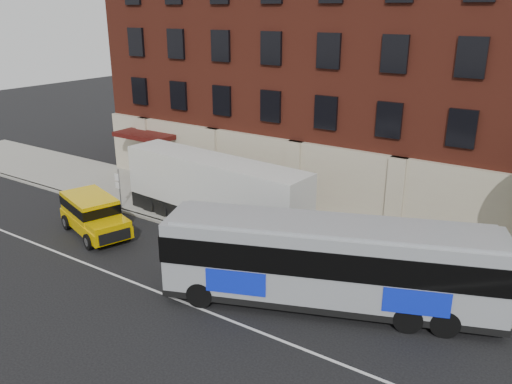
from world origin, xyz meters
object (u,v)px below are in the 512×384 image
Objects in this scene: yellow_suv at (93,213)px; shipping_container at (215,193)px; sign_pole at (119,187)px; city_bus at (330,261)px.

shipping_container reaches higher than yellow_suv.
sign_pole is 6.20m from shipping_container.
yellow_suv is (1.34, -3.03, -0.32)m from sign_pole.
sign_pole is 3.32m from yellow_suv.
sign_pole is at bearing -167.45° from shipping_container.
shipping_container is at bearing 155.84° from city_bus.
city_bus reaches higher than yellow_suv.
sign_pole is 0.19× the size of city_bus.
shipping_container is (-8.74, 3.92, -0.09)m from city_bus.
yellow_suv is (-13.44, -0.45, -0.83)m from city_bus.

